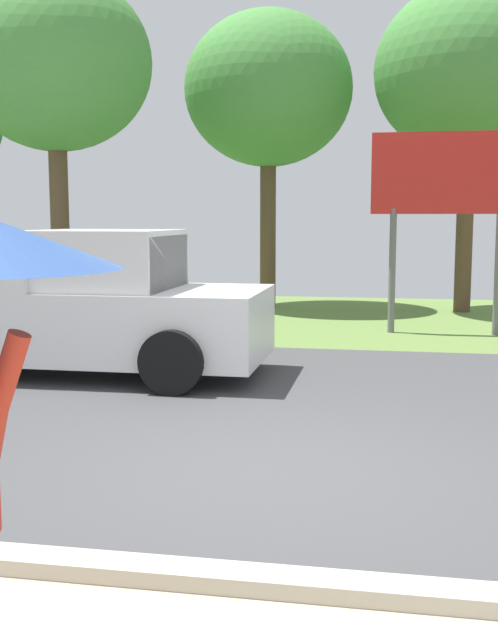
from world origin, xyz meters
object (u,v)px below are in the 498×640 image
at_px(pickup_truck, 70,307).
at_px(tree_right_far, 268,91).
at_px(tree_center_back, 55,64).
at_px(roadside_billboard, 447,188).
at_px(tree_right_mid, 470,72).

height_order(pickup_truck, tree_right_far, tree_right_far).
xyz_separation_m(pickup_truck, tree_center_back, (-2.22, 4.77, 4.07)).
height_order(roadside_billboard, tree_center_back, tree_center_back).
bearing_deg(tree_center_back, pickup_truck, -64.99).
xyz_separation_m(pickup_truck, tree_right_mid, (5.68, 7.88, 4.21)).
bearing_deg(tree_right_mid, tree_right_far, 177.23).
relative_size(pickup_truck, tree_right_far, 0.79).
distance_m(roadside_billboard, tree_center_back, 7.68).
xyz_separation_m(roadside_billboard, tree_center_back, (-7.29, 0.34, 2.39)).
distance_m(tree_center_back, tree_right_mid, 8.50).
distance_m(pickup_truck, tree_right_mid, 10.59).
bearing_deg(roadside_billboard, tree_right_far, 135.39).
height_order(tree_right_mid, tree_right_far, tree_right_mid).
bearing_deg(tree_right_far, tree_right_mid, -2.77).
height_order(tree_center_back, tree_right_mid, tree_right_mid).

